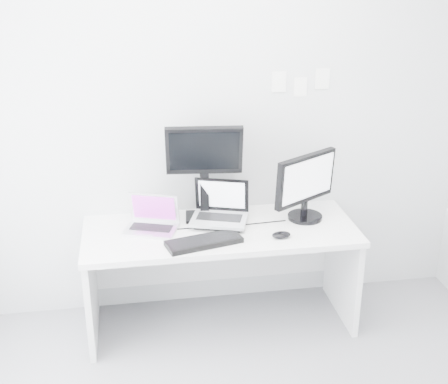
{
  "coord_description": "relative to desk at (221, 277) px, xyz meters",
  "views": [
    {
      "loc": [
        -0.55,
        -2.32,
        2.47
      ],
      "look_at": [
        0.02,
        1.23,
        1.0
      ],
      "focal_mm": 48.71,
      "sensor_mm": 36.0,
      "label": 1
    }
  ],
  "objects": [
    {
      "name": "back_wall",
      "position": [
        0.0,
        0.35,
        0.99
      ],
      "size": [
        3.6,
        0.0,
        3.6
      ],
      "primitive_type": "plane",
      "rotation": [
        1.57,
        0.0,
        0.0
      ],
      "color": "#B9BCBE",
      "rests_on": "ground"
    },
    {
      "name": "speaker",
      "position": [
        -0.33,
        0.22,
        0.44
      ],
      "size": [
        0.09,
        0.09,
        0.15
      ],
      "primitive_type": "cube",
      "rotation": [
        0.0,
        0.0,
        0.17
      ],
      "color": "black",
      "rests_on": "desk"
    },
    {
      "name": "wall_note_0",
      "position": [
        0.45,
        0.34,
        1.26
      ],
      "size": [
        0.1,
        0.0,
        0.14
      ],
      "primitive_type": "cube",
      "color": "white",
      "rests_on": "back_wall"
    },
    {
      "name": "wall_note_1",
      "position": [
        0.6,
        0.34,
        1.22
      ],
      "size": [
        0.09,
        0.0,
        0.13
      ],
      "primitive_type": "cube",
      "color": "white",
      "rests_on": "back_wall"
    },
    {
      "name": "dell_laptop",
      "position": [
        -0.0,
        0.06,
        0.52
      ],
      "size": [
        0.43,
        0.38,
        0.3
      ],
      "primitive_type": "cube",
      "rotation": [
        0.0,
        0.0,
        -0.32
      ],
      "color": "#A8AAB0",
      "rests_on": "desk"
    },
    {
      "name": "mouse",
      "position": [
        0.36,
        -0.19,
        0.39
      ],
      "size": [
        0.13,
        0.09,
        0.04
      ],
      "primitive_type": "ellipsoid",
      "rotation": [
        0.0,
        0.0,
        0.07
      ],
      "color": "black",
      "rests_on": "desk"
    },
    {
      "name": "wall_note_2",
      "position": [
        0.75,
        0.34,
        1.26
      ],
      "size": [
        0.1,
        0.0,
        0.14
      ],
      "primitive_type": "cube",
      "color": "white",
      "rests_on": "back_wall"
    },
    {
      "name": "samsung_monitor",
      "position": [
        0.6,
        0.07,
        0.6
      ],
      "size": [
        0.56,
        0.47,
        0.47
      ],
      "primitive_type": "cube",
      "rotation": [
        0.0,
        0.0,
        0.55
      ],
      "color": "black",
      "rests_on": "desk"
    },
    {
      "name": "keyboard",
      "position": [
        -0.14,
        -0.2,
        0.38
      ],
      "size": [
        0.5,
        0.28,
        0.03
      ],
      "primitive_type": "cube",
      "rotation": [
        0.0,
        0.0,
        0.25
      ],
      "color": "black",
      "rests_on": "desk"
    },
    {
      "name": "macbook",
      "position": [
        -0.46,
        0.04,
        0.49
      ],
      "size": [
        0.39,
        0.34,
        0.25
      ],
      "primitive_type": "cube",
      "rotation": [
        0.0,
        0.0,
        -0.34
      ],
      "color": "silver",
      "rests_on": "desk"
    },
    {
      "name": "desk",
      "position": [
        0.0,
        0.0,
        0.0
      ],
      "size": [
        1.8,
        0.7,
        0.73
      ],
      "primitive_type": "cube",
      "color": "white",
      "rests_on": "ground"
    },
    {
      "name": "rear_monitor",
      "position": [
        -0.08,
        0.19,
        0.71
      ],
      "size": [
        0.52,
        0.23,
        0.68
      ],
      "primitive_type": "cube",
      "rotation": [
        0.0,
        0.0,
        -0.1
      ],
      "color": "black",
      "rests_on": "desk"
    }
  ]
}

